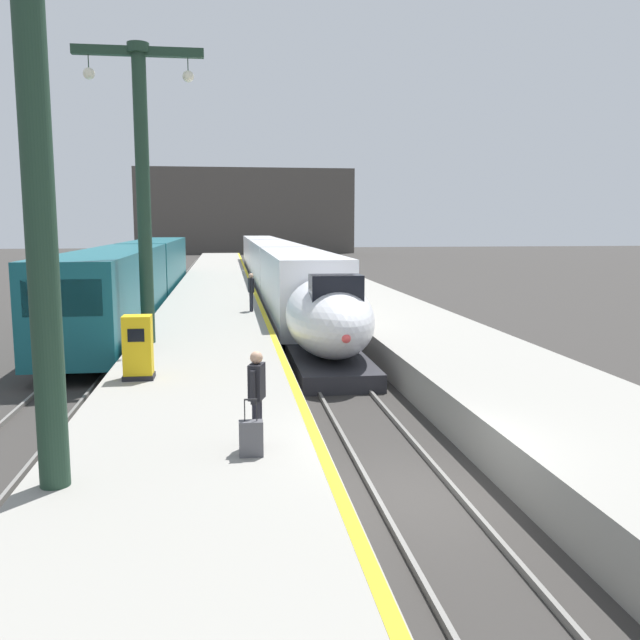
# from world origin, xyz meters

# --- Properties ---
(ground_plane) EXTENTS (260.00, 260.00, 0.00)m
(ground_plane) POSITION_xyz_m (0.00, 0.00, 0.00)
(ground_plane) COLOR #33302D
(platform_left) EXTENTS (4.80, 110.00, 1.05)m
(platform_left) POSITION_xyz_m (-4.05, 24.75, 0.53)
(platform_left) COLOR gray
(platform_left) RESTS_ON ground
(platform_right) EXTENTS (4.80, 110.00, 1.05)m
(platform_right) POSITION_xyz_m (4.05, 24.75, 0.53)
(platform_right) COLOR gray
(platform_right) RESTS_ON ground
(platform_left_safety_stripe) EXTENTS (0.20, 107.80, 0.01)m
(platform_left_safety_stripe) POSITION_xyz_m (-1.77, 24.75, 1.05)
(platform_left_safety_stripe) COLOR yellow
(platform_left_safety_stripe) RESTS_ON platform_left
(rail_main_left) EXTENTS (0.08, 110.00, 0.12)m
(rail_main_left) POSITION_xyz_m (-0.75, 27.50, 0.06)
(rail_main_left) COLOR slate
(rail_main_left) RESTS_ON ground
(rail_main_right) EXTENTS (0.08, 110.00, 0.12)m
(rail_main_right) POSITION_xyz_m (0.75, 27.50, 0.06)
(rail_main_right) COLOR slate
(rail_main_right) RESTS_ON ground
(rail_secondary_left) EXTENTS (0.08, 110.00, 0.12)m
(rail_secondary_left) POSITION_xyz_m (-8.85, 27.50, 0.06)
(rail_secondary_left) COLOR slate
(rail_secondary_left) RESTS_ON ground
(rail_secondary_right) EXTENTS (0.08, 110.00, 0.12)m
(rail_secondary_right) POSITION_xyz_m (-7.35, 27.50, 0.06)
(rail_secondary_right) COLOR slate
(rail_secondary_right) RESTS_ON ground
(highspeed_train_main) EXTENTS (2.92, 56.86, 3.60)m
(highspeed_train_main) POSITION_xyz_m (0.00, 34.94, 1.96)
(highspeed_train_main) COLOR silver
(highspeed_train_main) RESTS_ON ground
(regional_train_adjacent) EXTENTS (2.85, 36.60, 3.80)m
(regional_train_adjacent) POSITION_xyz_m (-8.10, 27.23, 2.13)
(regional_train_adjacent) COLOR #145660
(regional_train_adjacent) RESTS_ON ground
(station_column_near) EXTENTS (4.00, 0.68, 10.00)m
(station_column_near) POSITION_xyz_m (-5.85, -1.30, 7.11)
(station_column_near) COLOR #1E3828
(station_column_near) RESTS_ON platform_left
(station_column_mid) EXTENTS (4.00, 0.68, 9.37)m
(station_column_mid) POSITION_xyz_m (-5.90, 11.02, 6.67)
(station_column_mid) COLOR #1E3828
(station_column_mid) RESTS_ON platform_left
(passenger_near_edge) EXTENTS (0.33, 0.55, 1.69)m
(passenger_near_edge) POSITION_xyz_m (-2.84, 0.07, 2.04)
(passenger_near_edge) COLOR #23232D
(passenger_near_edge) RESTS_ON platform_left
(passenger_mid_platform) EXTENTS (0.27, 0.56, 1.69)m
(passenger_mid_platform) POSITION_xyz_m (-2.27, 18.51, 2.04)
(passenger_mid_platform) COLOR #23232D
(passenger_mid_platform) RESTS_ON platform_left
(rolling_suitcase) EXTENTS (0.40, 0.22, 0.98)m
(rolling_suitcase) POSITION_xyz_m (-2.97, -0.40, 1.35)
(rolling_suitcase) COLOR #4C4C51
(rolling_suitcase) RESTS_ON platform_left
(ticket_machine_yellow) EXTENTS (0.76, 0.62, 1.60)m
(ticket_machine_yellow) POSITION_xyz_m (-5.55, 5.68, 1.79)
(ticket_machine_yellow) COLOR yellow
(ticket_machine_yellow) RESTS_ON platform_left
(terminus_back_wall) EXTENTS (36.00, 2.00, 14.00)m
(terminus_back_wall) POSITION_xyz_m (0.00, 102.00, 7.00)
(terminus_back_wall) COLOR #4C4742
(terminus_back_wall) RESTS_ON ground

